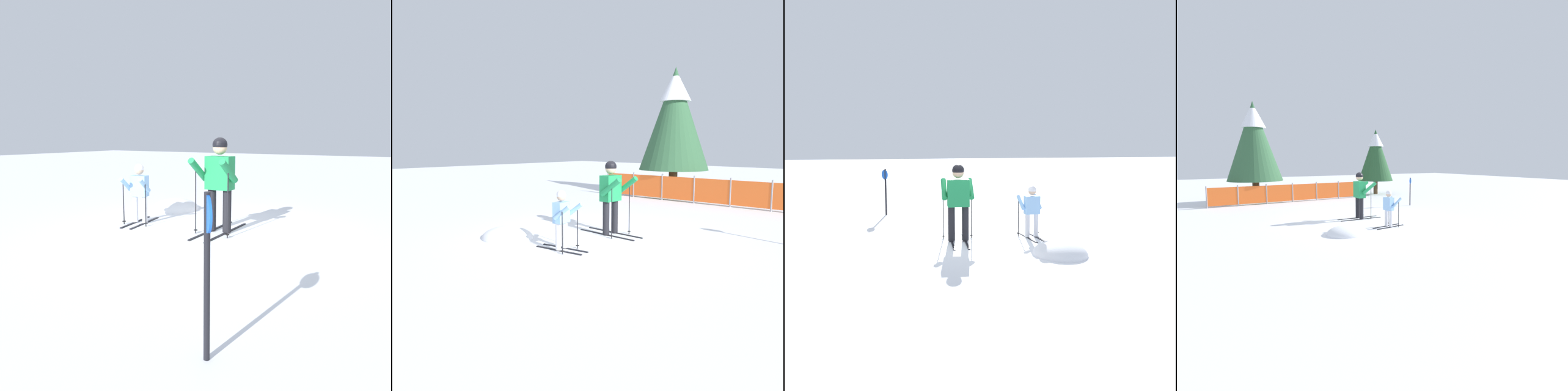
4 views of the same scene
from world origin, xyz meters
TOP-DOWN VIEW (x-y plane):
  - ground_plane at (0.00, 0.00)m, footprint 60.00×60.00m
  - skier_adult at (0.02, 0.24)m, footprint 1.62×0.72m
  - skier_child at (0.18, -1.46)m, footprint 1.15×0.56m
  - safety_fence at (-0.91, 5.95)m, footprint 7.87×0.35m
  - conifer_far at (4.74, 7.11)m, footprint 2.19×2.19m
  - conifer_near at (-2.49, 7.14)m, footprint 2.76×2.76m
  - trail_marker at (3.64, 2.00)m, footprint 0.23×0.19m
  - snow_mound at (-1.40, -1.66)m, footprint 1.28×1.08m

SIDE VIEW (x-z plane):
  - ground_plane at x=0.00m, z-range 0.00..0.00m
  - snow_mound at x=-1.40m, z-range -0.26..0.26m
  - safety_fence at x=-0.91m, z-range 0.00..0.99m
  - skier_child at x=0.18m, z-range 0.10..1.30m
  - trail_marker at x=3.64m, z-range 0.16..1.49m
  - skier_adult at x=0.02m, z-range 0.17..1.88m
  - conifer_far at x=4.74m, z-range 0.48..4.55m
  - conifer_near at x=-2.49m, z-range 0.61..5.74m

